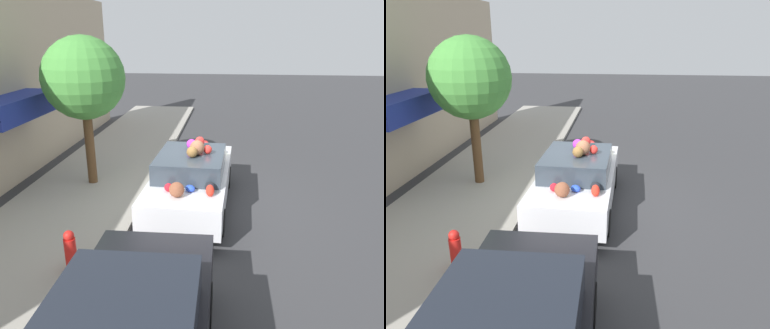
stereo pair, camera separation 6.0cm
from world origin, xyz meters
TOP-DOWN VIEW (x-y plane):
  - ground_plane at (0.00, 0.00)m, footprint 60.00×60.00m
  - sidewalk_curb at (0.00, 2.70)m, footprint 24.00×3.20m
  - street_tree at (1.00, 2.72)m, footprint 2.05×2.05m
  - fire_hydrant at (-2.81, 1.71)m, footprint 0.20×0.20m
  - art_car at (-0.04, -0.08)m, footprint 4.17×1.81m

SIDE VIEW (x-z plane):
  - ground_plane at x=0.00m, z-range 0.00..0.00m
  - sidewalk_curb at x=0.00m, z-range 0.00..0.10m
  - fire_hydrant at x=-2.81m, z-range 0.10..0.80m
  - art_car at x=-0.04m, z-range -0.13..1.57m
  - street_tree at x=1.00m, z-range 0.95..4.73m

